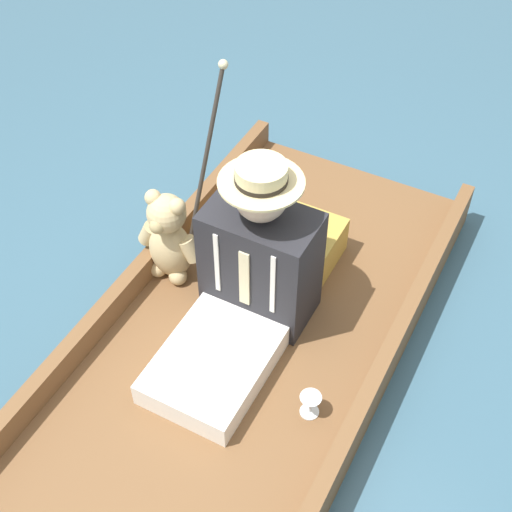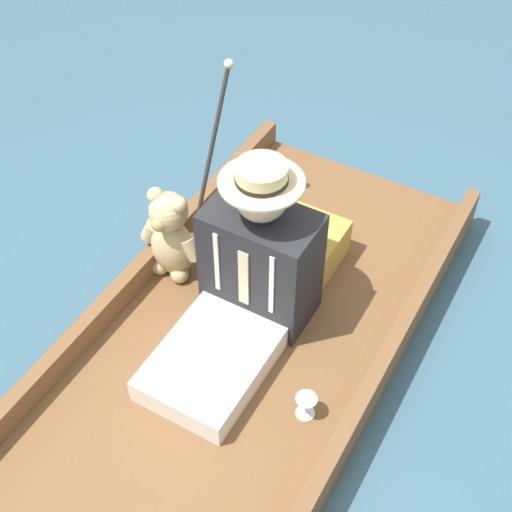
% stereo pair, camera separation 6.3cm
% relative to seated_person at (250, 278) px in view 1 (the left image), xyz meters
% --- Properties ---
extents(ground_plane, '(16.00, 16.00, 0.00)m').
position_rel_seated_person_xyz_m(ground_plane, '(-0.03, 0.09, -0.37)').
color(ground_plane, '#385B70').
extents(punt_boat, '(1.17, 2.47, 0.22)m').
position_rel_seated_person_xyz_m(punt_boat, '(-0.03, 0.09, -0.30)').
color(punt_boat, brown).
rests_on(punt_boat, ground_plane).
extents(seat_cushion, '(0.48, 0.34, 0.18)m').
position_rel_seated_person_xyz_m(seat_cushion, '(0.05, -0.42, -0.17)').
color(seat_cushion, '#B7933D').
rests_on(seat_cushion, punt_boat).
extents(seated_person, '(0.45, 0.82, 0.76)m').
position_rel_seated_person_xyz_m(seated_person, '(0.00, 0.00, 0.00)').
color(seated_person, white).
rests_on(seated_person, punt_boat).
extents(teddy_bear, '(0.32, 0.19, 0.46)m').
position_rel_seated_person_xyz_m(teddy_bear, '(0.43, -0.08, -0.05)').
color(teddy_bear, tan).
rests_on(teddy_bear, punt_boat).
extents(wine_glass, '(0.08, 0.08, 0.10)m').
position_rel_seated_person_xyz_m(wine_glass, '(-0.41, 0.29, -0.19)').
color(wine_glass, silver).
rests_on(wine_glass, punt_boat).
extents(walking_cane, '(0.04, 0.40, 0.78)m').
position_rel_seated_person_xyz_m(walking_cane, '(0.45, -0.47, 0.19)').
color(walking_cane, '#2D2823').
rests_on(walking_cane, punt_boat).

